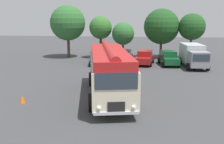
% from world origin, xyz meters
% --- Properties ---
extents(ground_plane, '(120.00, 120.00, 0.00)m').
position_xyz_m(ground_plane, '(0.00, 0.00, 0.00)').
color(ground_plane, '#3D3D3F').
extents(vintage_bus, '(4.54, 10.38, 3.49)m').
position_xyz_m(vintage_bus, '(-0.56, 0.67, 1.89)').
color(vintage_bus, beige).
rests_on(vintage_bus, ground).
extents(car_near_left, '(2.36, 4.38, 1.66)m').
position_xyz_m(car_near_left, '(-3.61, 13.27, 0.85)').
color(car_near_left, navy).
rests_on(car_near_left, ground).
extents(car_mid_left, '(2.20, 4.31, 1.66)m').
position_xyz_m(car_mid_left, '(-0.66, 13.60, 0.85)').
color(car_mid_left, black).
rests_on(car_mid_left, ground).
extents(car_mid_right, '(2.34, 4.38, 1.66)m').
position_xyz_m(car_mid_right, '(1.82, 13.70, 0.85)').
color(car_mid_right, maroon).
rests_on(car_mid_right, ground).
extents(car_far_right, '(2.37, 4.39, 1.66)m').
position_xyz_m(car_far_right, '(4.56, 13.67, 0.85)').
color(car_far_right, '#144C28').
rests_on(car_far_right, ground).
extents(box_van, '(2.70, 5.91, 2.50)m').
position_xyz_m(box_van, '(7.17, 12.88, 1.36)').
color(box_van, '#B2B7BC').
rests_on(box_van, ground).
extents(tree_far_left, '(4.78, 4.78, 7.11)m').
position_xyz_m(tree_far_left, '(-8.73, 18.21, 4.72)').
color(tree_far_left, '#4C3823').
rests_on(tree_far_left, ground).
extents(tree_left_of_centre, '(3.05, 3.05, 5.65)m').
position_xyz_m(tree_left_of_centre, '(-4.10, 18.04, 4.07)').
color(tree_left_of_centre, '#4C3823').
rests_on(tree_left_of_centre, ground).
extents(tree_centre, '(2.96, 2.96, 4.83)m').
position_xyz_m(tree_centre, '(-1.15, 17.78, 3.28)').
color(tree_centre, '#4C3823').
rests_on(tree_centre, ground).
extents(tree_right_of_centre, '(4.77, 4.77, 6.64)m').
position_xyz_m(tree_right_of_centre, '(3.85, 19.34, 4.27)').
color(tree_right_of_centre, '#4C3823').
rests_on(tree_right_of_centre, ground).
extents(tree_far_right, '(3.48, 3.48, 6.00)m').
position_xyz_m(tree_far_right, '(7.81, 18.77, 4.25)').
color(tree_far_right, '#4C3823').
rests_on(tree_far_right, ground).
extents(traffic_cone, '(0.36, 0.36, 0.55)m').
position_xyz_m(traffic_cone, '(-5.88, -1.70, 0.28)').
color(traffic_cone, orange).
rests_on(traffic_cone, ground).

